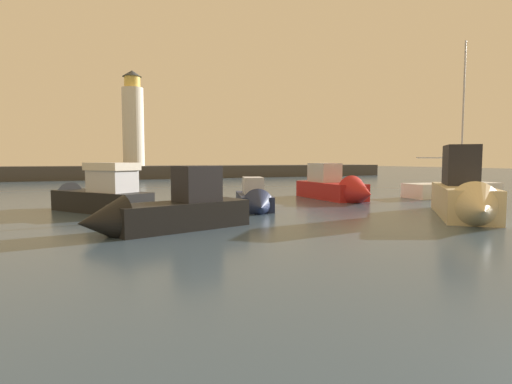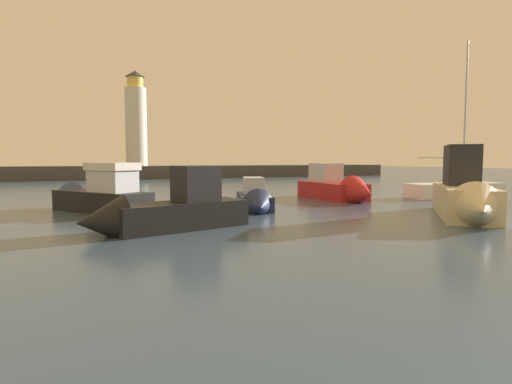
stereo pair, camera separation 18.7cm
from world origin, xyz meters
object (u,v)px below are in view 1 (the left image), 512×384
Objects in this scene: sailboat_moored at (452,189)px; motorboat_6 at (94,195)px; lighthouse at (133,121)px; motorboat_5 at (255,200)px; motorboat_4 at (465,195)px; motorboat_0 at (165,211)px; motorboat_2 at (338,188)px.

motorboat_6 is at bearing 177.60° from sailboat_moored.
lighthouse is 39.89m from motorboat_5.
lighthouse is 1.77× the size of motorboat_4.
motorboat_4 is 1.11× the size of motorboat_6.
motorboat_2 is at bearing 30.96° from motorboat_0.
motorboat_0 is at bearing -140.11° from motorboat_5.
lighthouse is 2.19× the size of motorboat_5.
motorboat_4 reaches higher than motorboat_0.
lighthouse is at bearing 85.17° from motorboat_0.
lighthouse is at bearing 80.79° from motorboat_6.
motorboat_0 is at bearing -149.04° from motorboat_2.
lighthouse reaches higher than sailboat_moored.
motorboat_0 is 7.44m from motorboat_6.
motorboat_0 is 0.89× the size of motorboat_4.
motorboat_4 is at bearing -7.62° from motorboat_0.
motorboat_2 is 1.22× the size of motorboat_5.
motorboat_4 is (0.47, -9.11, 0.28)m from motorboat_2.
motorboat_4 is 17.43m from motorboat_6.
motorboat_5 is 0.90× the size of motorboat_6.
motorboat_6 is (-2.24, 7.09, 0.10)m from motorboat_0.
motorboat_4 is at bearing -135.47° from sailboat_moored.
lighthouse reaches higher than motorboat_0.
sailboat_moored is at bearing -8.56° from motorboat_2.
motorboat_4 is 9.69m from motorboat_5.
motorboat_4 reaches higher than motorboat_5.
lighthouse is 37.96m from motorboat_2.
motorboat_2 is 0.98× the size of motorboat_4.
motorboat_2 is 1.09× the size of motorboat_6.
motorboat_0 is 0.90× the size of motorboat_2.
motorboat_6 is (-7.61, 2.60, 0.30)m from motorboat_5.
motorboat_5 is 0.55× the size of sailboat_moored.
sailboat_moored reaches higher than motorboat_0.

